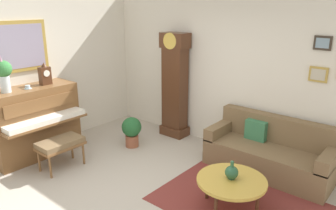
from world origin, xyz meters
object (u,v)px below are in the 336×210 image
Objects in this scene: piano_bench at (60,144)px; potted_plant at (132,130)px; couch at (270,152)px; mantel_clock at (45,75)px; flower_vase at (3,72)px; grandfather_clock at (175,88)px; teacup at (28,87)px; green_jug at (232,172)px; piano at (34,122)px; coffee_table at (232,181)px.

potted_plant is (0.27, 1.30, -0.08)m from piano_bench.
mantel_clock is at bearing -152.22° from couch.
grandfather_clock is at bearing 64.36° from flower_vase.
teacup is at bearing -125.29° from potted_plant.
grandfather_clock reaches higher than flower_vase.
teacup is 3.48m from green_jug.
potted_plant reaches higher than piano_bench.
piano_bench is (0.75, 0.01, -0.21)m from piano.
couch reaches higher than green_jug.
teacup reaches higher than piano_bench.
flower_vase is at bearing -160.93° from green_jug.
piano_bench is 1.40m from flower_vase.
flower_vase is (-0.74, -0.39, 1.12)m from piano_bench.
couch is at bearing 38.28° from piano_bench.
mantel_clock is (-0.74, 0.29, 0.97)m from piano_bench.
flower_vase is at bearing -98.73° from teacup.
teacup is at bearing -147.34° from couch.
potted_plant is at bearing -104.82° from grandfather_clock.
teacup reaches higher than piano.
grandfather_clock is 2.60m from green_jug.
grandfather_clock is at bearing 75.18° from potted_plant.
piano is 2.57× the size of potted_plant.
potted_plant is (0.96, 1.36, -0.91)m from teacup.
coffee_table is 1.57× the size of potted_plant.
grandfather_clock is 2.18m from couch.
grandfather_clock is 2.36m from mantel_clock.
grandfather_clock is 2.97m from flower_vase.
teacup is 0.21× the size of potted_plant.
potted_plant is (-2.34, 0.52, -0.19)m from green_jug.
mantel_clock is at bearing 158.91° from piano_bench.
green_jug reaches higher than coffee_table.
piano is 0.71× the size of grandfather_clock.
piano_bench is 1.08m from teacup.
couch reaches higher than potted_plant.
grandfather_clock is at bearing 60.66° from piano.
coffee_table is at bearing 12.82° from piano.
teacup reaches higher than couch.
coffee_table is at bearing -40.33° from green_jug.
piano is 3.79× the size of mantel_clock.
teacup is at bearing 81.27° from flower_vase.
mantel_clock reaches higher than potted_plant.
green_jug is at bearing 139.67° from coffee_table.
teacup is (-0.69, -0.06, 0.83)m from piano_bench.
flower_vase is 0.44m from teacup.
mantel_clock reaches higher than teacup.
green_jug is at bearing -12.58° from potted_plant.
piano is 0.76× the size of couch.
teacup is at bearing -47.24° from piano.
piano_bench is at bearing -102.98° from grandfather_clock.
flower_vase reaches higher than piano_bench.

